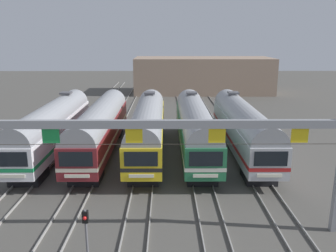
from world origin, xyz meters
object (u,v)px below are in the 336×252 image
at_px(commuter_train_white, 53,126).
at_px(commuter_train_yellow, 148,126).
at_px(commuter_train_maroon, 100,126).
at_px(catenary_gantry, 134,142).
at_px(yard_signal_mast, 86,225).
at_px(commuter_train_stainless, 242,126).
at_px(commuter_train_green, 195,126).

xyz_separation_m(commuter_train_white, commuter_train_yellow, (8.76, 0.00, 0.00)).
xyz_separation_m(commuter_train_maroon, catenary_gantry, (4.38, -13.49, 2.59)).
bearing_deg(yard_signal_mast, commuter_train_white, 112.23).
distance_m(commuter_train_maroon, commuter_train_stainless, 13.14).
bearing_deg(commuter_train_green, commuter_train_maroon, -179.97).
bearing_deg(commuter_train_white, commuter_train_stainless, 0.00).
bearing_deg(commuter_train_green, commuter_train_yellow, 180.00).
height_order(commuter_train_white, commuter_train_green, same).
bearing_deg(commuter_train_stainless, yard_signal_mast, -124.26).
bearing_deg(catenary_gantry, commuter_train_maroon, 107.99).
distance_m(commuter_train_white, commuter_train_maroon, 4.38).
relative_size(commuter_train_green, commuter_train_stainless, 1.00).
height_order(commuter_train_yellow, commuter_train_green, same).
xyz_separation_m(commuter_train_maroon, commuter_train_green, (8.76, 0.00, 0.00)).
relative_size(commuter_train_maroon, yard_signal_mast, 6.75).
bearing_deg(yard_signal_mast, commuter_train_green, 67.77).
bearing_deg(commuter_train_white, catenary_gantry, -57.01).
bearing_deg(commuter_train_maroon, commuter_train_stainless, 0.02).
distance_m(commuter_train_maroon, catenary_gantry, 14.42).
xyz_separation_m(commuter_train_stainless, catenary_gantry, (-8.76, -13.50, 2.59)).
bearing_deg(catenary_gantry, yard_signal_mast, -130.33).
distance_m(commuter_train_maroon, commuter_train_yellow, 4.38).
relative_size(commuter_train_maroon, catenary_gantry, 0.79).
bearing_deg(commuter_train_green, yard_signal_mast, -112.23).
xyz_separation_m(commuter_train_white, commuter_train_stainless, (17.53, 0.00, 0.00)).
bearing_deg(commuter_train_stainless, commuter_train_yellow, 180.00).
bearing_deg(catenary_gantry, commuter_train_yellow, 90.00).
distance_m(commuter_train_green, catenary_gantry, 14.43).
bearing_deg(catenary_gantry, commuter_train_stainless, 57.01).
distance_m(commuter_train_maroon, commuter_train_green, 8.76).
xyz_separation_m(commuter_train_yellow, commuter_train_green, (4.38, 0.00, 0.00)).
relative_size(commuter_train_white, catenary_gantry, 0.79).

